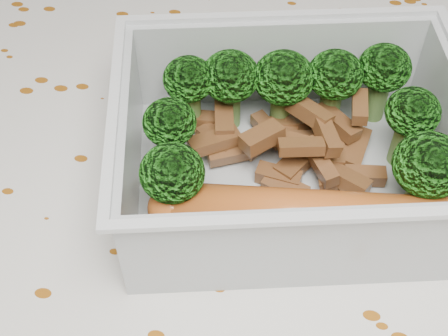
# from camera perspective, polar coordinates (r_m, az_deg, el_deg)

# --- Properties ---
(dining_table) EXTENTS (1.40, 0.90, 0.75)m
(dining_table) POSITION_cam_1_polar(r_m,az_deg,el_deg) (0.45, -1.29, -9.46)
(dining_table) COLOR brown
(dining_table) RESTS_ON ground
(tablecloth) EXTENTS (1.46, 0.96, 0.19)m
(tablecloth) POSITION_cam_1_polar(r_m,az_deg,el_deg) (0.41, -1.41, -5.88)
(tablecloth) COLOR silver
(tablecloth) RESTS_ON dining_table
(lunch_container) EXTENTS (0.23, 0.20, 0.07)m
(lunch_container) POSITION_cam_1_polar(r_m,az_deg,el_deg) (0.37, 6.12, 1.04)
(lunch_container) COLOR silver
(lunch_container) RESTS_ON tablecloth
(broccoli_florets) EXTENTS (0.18, 0.14, 0.06)m
(broccoli_florets) POSITION_cam_1_polar(r_m,az_deg,el_deg) (0.37, 6.59, 5.30)
(broccoli_florets) COLOR #608C3F
(broccoli_florets) RESTS_ON lunch_container
(meat_pile) EXTENTS (0.13, 0.08, 0.03)m
(meat_pile) POSITION_cam_1_polar(r_m,az_deg,el_deg) (0.39, 5.69, 2.28)
(meat_pile) COLOR brown
(meat_pile) RESTS_ON lunch_container
(sausage) EXTENTS (0.18, 0.05, 0.03)m
(sausage) POSITION_cam_1_polar(r_m,az_deg,el_deg) (0.34, 7.69, -4.36)
(sausage) COLOR #B7571F
(sausage) RESTS_ON lunch_container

